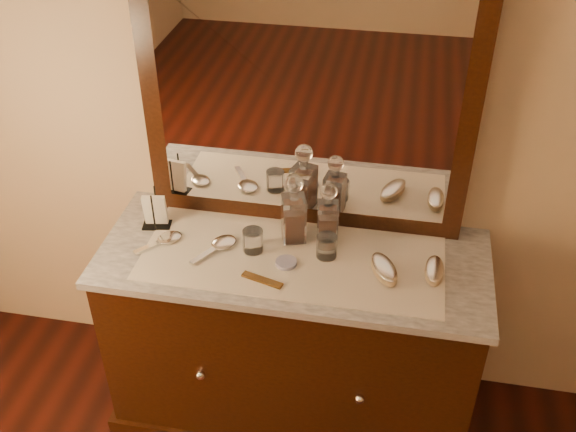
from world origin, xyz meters
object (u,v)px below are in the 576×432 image
object	(u,v)px
mirror_frame	(306,103)
hand_mirror_outer	(166,239)
decanter_right	(328,219)
brush_far	(434,271)
napkin_rack	(155,212)
hand_mirror_inner	(220,245)
dresser_cabinet	(293,339)
comb	(262,280)
decanter_left	(294,215)
brush_near	(384,269)
pin_dish	(286,263)

from	to	relation	value
mirror_frame	hand_mirror_outer	world-z (taller)	mirror_frame
mirror_frame	decanter_right	world-z (taller)	mirror_frame
brush_far	decanter_right	bearing A→B (deg)	162.09
napkin_rack	hand_mirror_inner	xyz separation A→B (m)	(0.28, -0.09, -0.05)
dresser_cabinet	comb	world-z (taller)	comb
napkin_rack	decanter_left	xyz separation A→B (m)	(0.54, 0.02, 0.05)
comb	hand_mirror_outer	distance (m)	0.43
dresser_cabinet	brush_near	size ratio (longest dim) A/B	7.65
pin_dish	decanter_left	size ratio (longest dim) A/B	0.28
brush_near	brush_far	size ratio (longest dim) A/B	1.22
napkin_rack	brush_near	size ratio (longest dim) A/B	0.89
decanter_right	brush_far	distance (m)	0.43
brush_near	napkin_rack	bearing A→B (deg)	171.68
pin_dish	hand_mirror_outer	xyz separation A→B (m)	(-0.47, 0.05, 0.00)
napkin_rack	hand_mirror_outer	world-z (taller)	napkin_rack
decanter_right	brush_near	bearing A→B (deg)	-34.97
dresser_cabinet	napkin_rack	distance (m)	0.75
dresser_cabinet	hand_mirror_outer	distance (m)	0.66
dresser_cabinet	pin_dish	size ratio (longest dim) A/B	17.94
dresser_cabinet	hand_mirror_inner	world-z (taller)	hand_mirror_inner
comb	hand_mirror_inner	bearing A→B (deg)	157.08
mirror_frame	napkin_rack	world-z (taller)	mirror_frame
mirror_frame	comb	size ratio (longest dim) A/B	7.81
comb	napkin_rack	xyz separation A→B (m)	(-0.47, 0.24, 0.06)
napkin_rack	brush_near	distance (m)	0.90
decanter_left	brush_near	xyz separation A→B (m)	(0.35, -0.15, -0.09)
dresser_cabinet	hand_mirror_inner	size ratio (longest dim) A/B	6.59
mirror_frame	hand_mirror_inner	bearing A→B (deg)	-137.62
comb	brush_far	bearing A→B (deg)	29.60
pin_dish	brush_far	distance (m)	0.53
brush_far	hand_mirror_outer	bearing A→B (deg)	179.41
pin_dish	decanter_right	world-z (taller)	decanter_right
comb	decanter_left	xyz separation A→B (m)	(0.06, 0.26, 0.11)
decanter_left	hand_mirror_inner	distance (m)	0.30
brush_far	napkin_rack	bearing A→B (deg)	174.55
decanter_right	hand_mirror_outer	distance (m)	0.61
mirror_frame	brush_near	size ratio (longest dim) A/B	6.55
decanter_right	brush_far	world-z (taller)	decanter_right
mirror_frame	comb	xyz separation A→B (m)	(-0.08, -0.41, -0.49)
pin_dish	decanter_left	world-z (taller)	decanter_left
pin_dish	hand_mirror_outer	bearing A→B (deg)	174.21
napkin_rack	decanter_right	xyz separation A→B (m)	(0.66, 0.03, 0.04)
comb	brush_near	bearing A→B (deg)	31.35
brush_near	hand_mirror_outer	size ratio (longest dim) A/B	1.01
brush_near	hand_mirror_outer	xyz separation A→B (m)	(-0.82, 0.04, -0.01)
napkin_rack	decanter_left	distance (m)	0.54
comb	brush_near	size ratio (longest dim) A/B	0.84
dresser_cabinet	brush_far	world-z (taller)	brush_far
napkin_rack	brush_far	xyz separation A→B (m)	(1.06, -0.10, -0.04)
mirror_frame	comb	bearing A→B (deg)	-101.09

